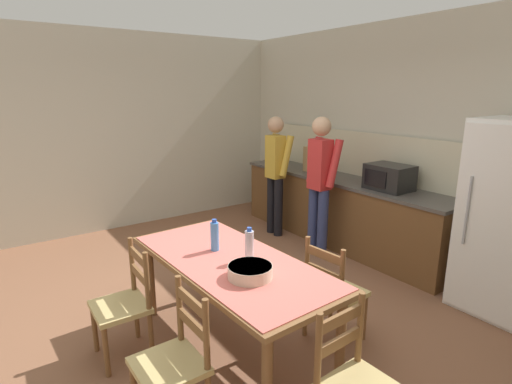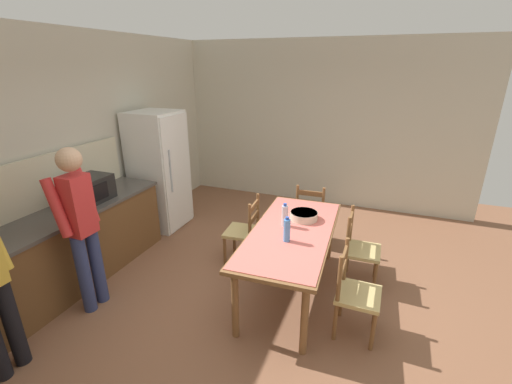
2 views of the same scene
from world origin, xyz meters
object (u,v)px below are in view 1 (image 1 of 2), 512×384
at_px(dining_table, 231,269).
at_px(chair_side_far_right, 333,292).
at_px(serving_bowl, 250,271).
at_px(person_at_counter, 320,180).
at_px(paper_bag, 313,159).
at_px(person_at_sink, 276,170).
at_px(chair_side_near_left, 125,304).
at_px(microwave, 389,177).
at_px(bottle_off_centre, 249,245).
at_px(bottle_near_centre, 215,236).
at_px(refrigerator, 509,219).
at_px(chair_side_near_right, 174,362).

xyz_separation_m(dining_table, chair_side_far_right, (0.40, 0.74, -0.25)).
bearing_deg(serving_bowl, dining_table, 171.48).
bearing_deg(dining_table, person_at_counter, 117.56).
bearing_deg(paper_bag, person_at_sink, -115.41).
bearing_deg(dining_table, chair_side_near_left, -118.39).
relative_size(serving_bowl, person_at_sink, 0.19).
distance_m(microwave, chair_side_far_right, 1.97).
bearing_deg(bottle_off_centre, dining_table, -129.43).
height_order(bottle_near_centre, serving_bowl, bottle_near_centre).
bearing_deg(chair_side_far_right, person_at_counter, -44.82).
height_order(paper_bag, person_at_sink, person_at_sink).
bearing_deg(dining_table, bottle_near_centre, -177.66).
bearing_deg(refrigerator, chair_side_near_right, -99.34).
bearing_deg(microwave, chair_side_near_left, -90.43).
distance_m(chair_side_far_right, person_at_counter, 1.91).
height_order(paper_bag, dining_table, paper_bag).
bearing_deg(bottle_near_centre, person_at_sink, 130.78).
relative_size(dining_table, chair_side_far_right, 2.14).
distance_m(serving_bowl, person_at_counter, 2.38).
bearing_deg(refrigerator, bottle_off_centre, -110.96).
bearing_deg(dining_table, bottle_off_centre, 50.57).
relative_size(microwave, bottle_near_centre, 1.85).
bearing_deg(bottle_near_centre, chair_side_near_left, -102.36).
relative_size(person_at_sink, person_at_counter, 0.97).
height_order(serving_bowl, person_at_sink, person_at_sink).
height_order(refrigerator, bottle_off_centre, refrigerator).
xyz_separation_m(chair_side_near_left, person_at_counter, (-0.60, 2.65, 0.55)).
relative_size(paper_bag, bottle_off_centre, 1.33).
xyz_separation_m(bottle_near_centre, chair_side_near_right, (0.70, -0.69, -0.46)).
relative_size(chair_side_near_right, chair_side_far_right, 1.00).
bearing_deg(chair_side_far_right, person_at_sink, -32.10).
bearing_deg(refrigerator, microwave, 179.20).
bearing_deg(bottle_near_centre, person_at_counter, 111.55).
bearing_deg(bottle_off_centre, person_at_sink, 137.76).
bearing_deg(chair_side_near_left, paper_bag, 113.22).
bearing_deg(bottle_near_centre, chair_side_far_right, 49.36).
xyz_separation_m(microwave, serving_bowl, (0.71, -2.48, -0.24)).
xyz_separation_m(microwave, chair_side_near_left, (-0.02, -3.17, -0.62)).
height_order(serving_bowl, chair_side_near_right, chair_side_near_right).
bearing_deg(serving_bowl, chair_side_near_left, -136.97).
bearing_deg(chair_side_near_right, bottle_off_centre, 113.72).
xyz_separation_m(chair_side_far_right, person_at_sink, (-2.32, 1.20, 0.52)).
distance_m(refrigerator, person_at_sink, 2.93).
height_order(bottle_off_centre, person_at_sink, person_at_sink).
xyz_separation_m(dining_table, chair_side_near_left, (-0.40, -0.74, -0.25)).
relative_size(microwave, serving_bowl, 1.56).
bearing_deg(bottle_off_centre, refrigerator, 69.04).
xyz_separation_m(microwave, person_at_counter, (-0.62, -0.52, -0.08)).
relative_size(chair_side_near_left, person_at_sink, 0.53).
bearing_deg(bottle_off_centre, bottle_near_centre, -159.92).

